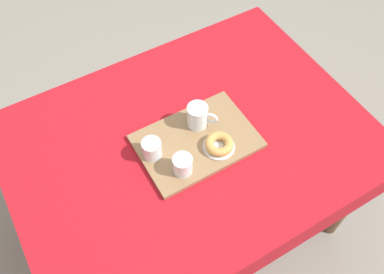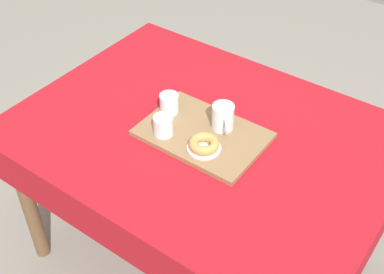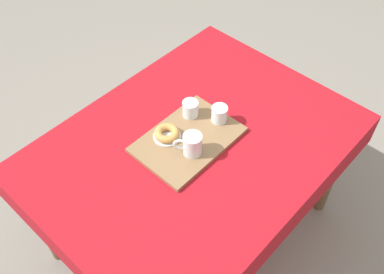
{
  "view_description": "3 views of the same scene",
  "coord_description": "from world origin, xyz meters",
  "px_view_note": "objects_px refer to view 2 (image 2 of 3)",
  "views": [
    {
      "loc": [
        0.45,
        0.78,
        2.08
      ],
      "look_at": [
        0.01,
        0.03,
        0.81
      ],
      "focal_mm": 38.22,
      "sensor_mm": 36.0,
      "label": 1
    },
    {
      "loc": [
        -0.81,
        1.2,
        1.98
      ],
      "look_at": [
        0.0,
        0.08,
        0.78
      ],
      "focal_mm": 47.42,
      "sensor_mm": 36.0,
      "label": 2
    },
    {
      "loc": [
        -0.92,
        -0.84,
        2.22
      ],
      "look_at": [
        -0.0,
        0.01,
        0.79
      ],
      "focal_mm": 41.19,
      "sensor_mm": 36.0,
      "label": 3
    }
  ],
  "objects_px": {
    "donut_plate_left": "(204,148)",
    "sugar_donut_left": "(204,144)",
    "water_glass_far": "(163,126)",
    "tea_mug_left": "(223,118)",
    "water_glass_near": "(170,104)",
    "dining_table": "(204,148)",
    "serving_tray": "(203,134)"
  },
  "relations": [
    {
      "from": "donut_plate_left",
      "to": "sugar_donut_left",
      "type": "bearing_deg",
      "value": 0.0
    },
    {
      "from": "water_glass_far",
      "to": "sugar_donut_left",
      "type": "height_order",
      "value": "water_glass_far"
    },
    {
      "from": "water_glass_far",
      "to": "donut_plate_left",
      "type": "xyz_separation_m",
      "value": [
        -0.17,
        -0.02,
        -0.03
      ]
    },
    {
      "from": "tea_mug_left",
      "to": "donut_plate_left",
      "type": "height_order",
      "value": "tea_mug_left"
    },
    {
      "from": "tea_mug_left",
      "to": "water_glass_near",
      "type": "distance_m",
      "value": 0.22
    },
    {
      "from": "dining_table",
      "to": "water_glass_near",
      "type": "bearing_deg",
      "value": -0.89
    },
    {
      "from": "tea_mug_left",
      "to": "dining_table",
      "type": "bearing_deg",
      "value": 33.06
    },
    {
      "from": "water_glass_near",
      "to": "water_glass_far",
      "type": "relative_size",
      "value": 1.0
    },
    {
      "from": "water_glass_far",
      "to": "donut_plate_left",
      "type": "distance_m",
      "value": 0.17
    },
    {
      "from": "dining_table",
      "to": "water_glass_far",
      "type": "xyz_separation_m",
      "value": [
        0.1,
        0.12,
        0.14
      ]
    },
    {
      "from": "dining_table",
      "to": "sugar_donut_left",
      "type": "relative_size",
      "value": 12.84
    },
    {
      "from": "dining_table",
      "to": "tea_mug_left",
      "type": "bearing_deg",
      "value": -146.94
    },
    {
      "from": "water_glass_near",
      "to": "water_glass_far",
      "type": "bearing_deg",
      "value": 118.18
    },
    {
      "from": "serving_tray",
      "to": "sugar_donut_left",
      "type": "height_order",
      "value": "sugar_donut_left"
    },
    {
      "from": "dining_table",
      "to": "serving_tray",
      "type": "bearing_deg",
      "value": 115.85
    },
    {
      "from": "water_glass_far",
      "to": "donut_plate_left",
      "type": "relative_size",
      "value": 0.62
    },
    {
      "from": "donut_plate_left",
      "to": "tea_mug_left",
      "type": "bearing_deg",
      "value": -85.23
    },
    {
      "from": "water_glass_near",
      "to": "dining_table",
      "type": "bearing_deg",
      "value": 179.11
    },
    {
      "from": "water_glass_near",
      "to": "water_glass_far",
      "type": "distance_m",
      "value": 0.14
    },
    {
      "from": "serving_tray",
      "to": "water_glass_near",
      "type": "height_order",
      "value": "water_glass_near"
    },
    {
      "from": "serving_tray",
      "to": "donut_plate_left",
      "type": "relative_size",
      "value": 3.69
    },
    {
      "from": "water_glass_near",
      "to": "donut_plate_left",
      "type": "distance_m",
      "value": 0.26
    },
    {
      "from": "water_glass_far",
      "to": "donut_plate_left",
      "type": "bearing_deg",
      "value": -174.26
    },
    {
      "from": "serving_tray",
      "to": "donut_plate_left",
      "type": "bearing_deg",
      "value": 127.37
    },
    {
      "from": "tea_mug_left",
      "to": "sugar_donut_left",
      "type": "bearing_deg",
      "value": 94.77
    },
    {
      "from": "donut_plate_left",
      "to": "sugar_donut_left",
      "type": "xyz_separation_m",
      "value": [
        0.0,
        0.0,
        0.02
      ]
    },
    {
      "from": "serving_tray",
      "to": "water_glass_near",
      "type": "bearing_deg",
      "value": -9.75
    },
    {
      "from": "water_glass_far",
      "to": "sugar_donut_left",
      "type": "distance_m",
      "value": 0.17
    },
    {
      "from": "tea_mug_left",
      "to": "water_glass_far",
      "type": "distance_m",
      "value": 0.22
    },
    {
      "from": "tea_mug_left",
      "to": "donut_plate_left",
      "type": "relative_size",
      "value": 0.85
    },
    {
      "from": "dining_table",
      "to": "water_glass_far",
      "type": "relative_size",
      "value": 18.56
    },
    {
      "from": "tea_mug_left",
      "to": "donut_plate_left",
      "type": "bearing_deg",
      "value": 94.77
    }
  ]
}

